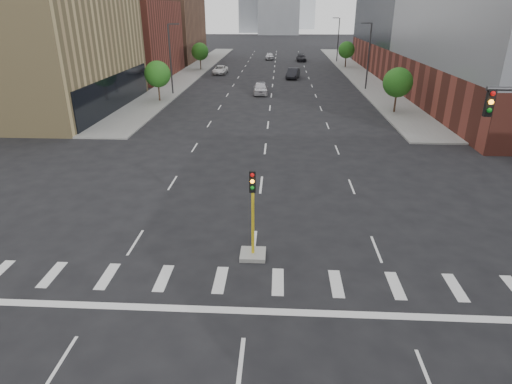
# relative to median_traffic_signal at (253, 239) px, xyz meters

# --- Properties ---
(sidewalk_left_far) EXTENTS (5.00, 92.00, 0.15)m
(sidewalk_left_far) POSITION_rel_median_traffic_signal_xyz_m (-15.00, 65.03, -0.90)
(sidewalk_left_far) COLOR gray
(sidewalk_left_far) RESTS_ON ground
(sidewalk_right_far) EXTENTS (5.00, 92.00, 0.15)m
(sidewalk_right_far) POSITION_rel_median_traffic_signal_xyz_m (15.00, 65.03, -0.90)
(sidewalk_right_far) COLOR gray
(sidewalk_right_far) RESTS_ON ground
(building_left_mid) EXTENTS (20.00, 24.00, 14.00)m
(building_left_mid) POSITION_rel_median_traffic_signal_xyz_m (-27.50, 31.03, 6.03)
(building_left_mid) COLOR tan
(building_left_mid) RESTS_ON ground
(building_left_far_a) EXTENTS (20.00, 22.00, 12.00)m
(building_left_far_a) POSITION_rel_median_traffic_signal_xyz_m (-27.50, 57.03, 5.03)
(building_left_far_a) COLOR brown
(building_left_far_a) RESTS_ON ground
(building_left_far_b) EXTENTS (20.00, 24.00, 13.00)m
(building_left_far_b) POSITION_rel_median_traffic_signal_xyz_m (-27.50, 83.03, 5.53)
(building_left_far_b) COLOR brown
(building_left_far_b) RESTS_ON ground
(building_right_main) EXTENTS (24.00, 70.00, 22.00)m
(building_right_main) POSITION_rel_median_traffic_signal_xyz_m (29.50, 51.03, 10.03)
(building_right_main) COLOR brown
(building_right_main) RESTS_ON ground
(median_traffic_signal) EXTENTS (1.20, 1.20, 4.40)m
(median_traffic_signal) POSITION_rel_median_traffic_signal_xyz_m (0.00, 0.00, 0.00)
(median_traffic_signal) COLOR #999993
(median_traffic_signal) RESTS_ON ground
(streetlight_right_a) EXTENTS (1.60, 0.22, 9.07)m
(streetlight_right_a) POSITION_rel_median_traffic_signal_xyz_m (13.41, 46.03, 4.04)
(streetlight_right_a) COLOR #2D2D30
(streetlight_right_a) RESTS_ON ground
(streetlight_right_b) EXTENTS (1.60, 0.22, 9.07)m
(streetlight_right_b) POSITION_rel_median_traffic_signal_xyz_m (13.41, 81.03, 4.04)
(streetlight_right_b) COLOR #2D2D30
(streetlight_right_b) RESTS_ON ground
(streetlight_left) EXTENTS (1.60, 0.22, 9.07)m
(streetlight_left) POSITION_rel_median_traffic_signal_xyz_m (-13.41, 41.03, 4.04)
(streetlight_left) COLOR #2D2D30
(streetlight_left) RESTS_ON ground
(tree_left_near) EXTENTS (3.20, 3.20, 4.85)m
(tree_left_near) POSITION_rel_median_traffic_signal_xyz_m (-14.00, 36.03, 2.42)
(tree_left_near) COLOR #382619
(tree_left_near) RESTS_ON ground
(tree_left_far) EXTENTS (3.20, 3.20, 4.85)m
(tree_left_far) POSITION_rel_median_traffic_signal_xyz_m (-14.00, 66.03, 2.42)
(tree_left_far) COLOR #382619
(tree_left_far) RESTS_ON ground
(tree_right_near) EXTENTS (3.20, 3.20, 4.85)m
(tree_right_near) POSITION_rel_median_traffic_signal_xyz_m (14.00, 31.03, 2.42)
(tree_right_near) COLOR #382619
(tree_right_near) RESTS_ON ground
(tree_right_far) EXTENTS (3.20, 3.20, 4.85)m
(tree_right_far) POSITION_rel_median_traffic_signal_xyz_m (14.00, 71.03, 2.42)
(tree_right_far) COLOR #382619
(tree_right_far) RESTS_ON ground
(car_near_left) EXTENTS (2.10, 4.85, 1.63)m
(car_near_left) POSITION_rel_median_traffic_signal_xyz_m (-1.50, 41.89, -0.16)
(car_near_left) COLOR silver
(car_near_left) RESTS_ON ground
(car_mid_right) EXTENTS (2.58, 5.27, 1.66)m
(car_mid_right) POSITION_rel_median_traffic_signal_xyz_m (3.30, 56.42, -0.14)
(car_mid_right) COLOR black
(car_mid_right) RESTS_ON ground
(car_far_left) EXTENTS (2.37, 5.09, 1.41)m
(car_far_left) POSITION_rel_median_traffic_signal_xyz_m (-9.64, 61.29, -0.27)
(car_far_left) COLOR white
(car_far_left) RESTS_ON ground
(car_deep_right) EXTENTS (2.09, 5.07, 1.47)m
(car_deep_right) POSITION_rel_median_traffic_signal_xyz_m (5.78, 82.09, -0.24)
(car_deep_right) COLOR black
(car_deep_right) RESTS_ON ground
(car_distant) EXTENTS (1.86, 4.56, 1.55)m
(car_distant) POSITION_rel_median_traffic_signal_xyz_m (-1.34, 85.17, -0.20)
(car_distant) COLOR silver
(car_distant) RESTS_ON ground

